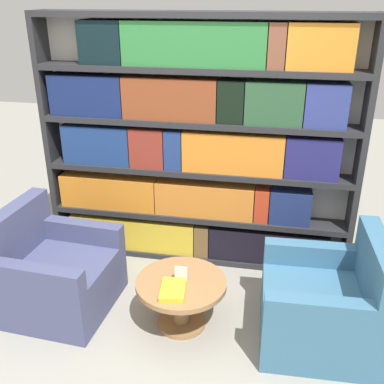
{
  "coord_description": "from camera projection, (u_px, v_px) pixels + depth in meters",
  "views": [
    {
      "loc": [
        0.67,
        -2.45,
        2.34
      ],
      "look_at": [
        0.06,
        0.66,
        0.93
      ],
      "focal_mm": 42.0,
      "sensor_mm": 36.0,
      "label": 1
    }
  ],
  "objects": [
    {
      "name": "bookshelf",
      "position": [
        196.0,
        147.0,
        3.95
      ],
      "size": [
        2.77,
        0.3,
        2.21
      ],
      "color": "silver",
      "rests_on": "ground_plane"
    },
    {
      "name": "ground_plane",
      "position": [
        166.0,
        344.0,
        3.27
      ],
      "size": [
        14.0,
        14.0,
        0.0
      ],
      "primitive_type": "plane",
      "color": "gray"
    },
    {
      "name": "table_sign",
      "position": [
        181.0,
        275.0,
        3.29
      ],
      "size": [
        0.09,
        0.06,
        0.12
      ],
      "color": "black",
      "rests_on": "coffee_table"
    },
    {
      "name": "coffee_table",
      "position": [
        181.0,
        293.0,
        3.36
      ],
      "size": [
        0.68,
        0.68,
        0.39
      ],
      "color": "olive",
      "rests_on": "ground_plane"
    },
    {
      "name": "armchair_left",
      "position": [
        54.0,
        274.0,
        3.58
      ],
      "size": [
        0.87,
        0.86,
        0.84
      ],
      "rotation": [
        0.0,
        0.0,
        1.51
      ],
      "color": "#42476B",
      "rests_on": "ground_plane"
    },
    {
      "name": "armchair_right",
      "position": [
        325.0,
        306.0,
        3.21
      ],
      "size": [
        0.85,
        0.84,
        0.84
      ],
      "rotation": [
        0.0,
        0.0,
        -1.53
      ],
      "color": "#386684",
      "rests_on": "ground_plane"
    },
    {
      "name": "stray_book",
      "position": [
        173.0,
        290.0,
        3.18
      ],
      "size": [
        0.2,
        0.28,
        0.04
      ],
      "color": "gold",
      "rests_on": "coffee_table"
    }
  ]
}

